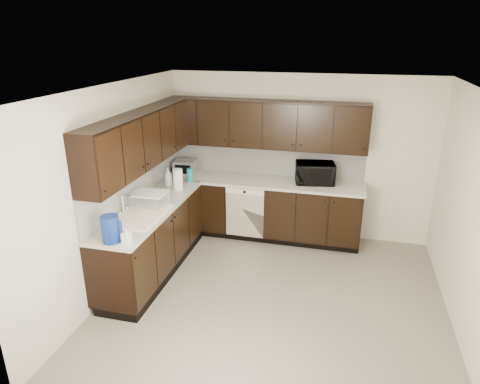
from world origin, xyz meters
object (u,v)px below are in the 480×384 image
Objects in this scene: toaster_oven at (185,167)px; storage_bin at (149,199)px; sink at (140,221)px; blue_pitcher at (111,229)px; microwave at (315,173)px.

toaster_oven is 0.79× the size of storage_bin.
sink is 0.72m from blue_pitcher.
storage_bin is at bearing 96.45° from sink.
sink is 1.90× the size of storage_bin.
sink is 0.38m from storage_bin.
toaster_oven is at bearing 103.36° from blue_pitcher.
storage_bin is (-0.04, 0.35, 0.14)m from sink.
microwave is at bearing 62.96° from blue_pitcher.
sink is at bearing -83.55° from storage_bin.
blue_pitcher reaches higher than toaster_oven.
microwave is (1.96, 1.77, 0.21)m from sink.
storage_bin is at bearing -155.83° from microwave.
microwave reaches higher than sink.
sink reaches higher than storage_bin.
sink is at bearing -149.07° from microwave.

